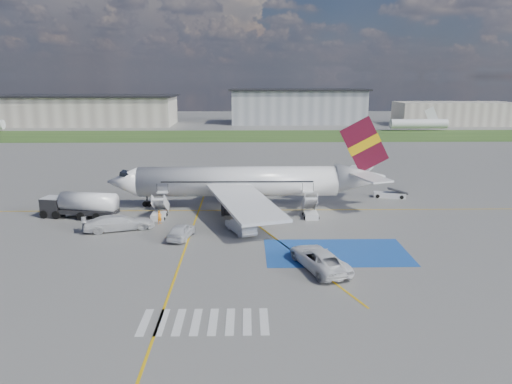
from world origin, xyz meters
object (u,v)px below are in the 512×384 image
at_px(belt_loader, 390,195).
at_px(car_silver_b, 241,225).
at_px(gpu_cart, 73,211).
at_px(van_white_b, 119,220).
at_px(car_silver_a, 181,231).
at_px(van_white_a, 319,255).
at_px(airliner, 249,181).
at_px(fuel_tanker, 80,207).

xyz_separation_m(belt_loader, car_silver_b, (-21.08, -16.04, 0.49)).
xyz_separation_m(gpu_cart, car_silver_b, (20.81, -7.21, 0.18)).
relative_size(belt_loader, van_white_b, 0.84).
relative_size(car_silver_a, van_white_a, 0.78).
distance_m(airliner, car_silver_a, 15.43).
bearing_deg(belt_loader, airliner, -154.77).
bearing_deg(airliner, car_silver_a, -118.61).
relative_size(gpu_cart, car_silver_b, 0.39).
bearing_deg(car_silver_b, car_silver_a, -6.49).
distance_m(car_silver_b, van_white_b, 13.77).
xyz_separation_m(fuel_tanker, van_white_b, (5.94, -5.19, -0.19)).
height_order(airliner, van_white_b, airliner).
bearing_deg(car_silver_a, van_white_b, -12.24).
distance_m(belt_loader, car_silver_a, 32.75).
relative_size(gpu_cart, belt_loader, 0.41).
xyz_separation_m(airliner, car_silver_a, (-7.29, -13.36, -2.56)).
height_order(fuel_tanker, van_white_b, fuel_tanker).
distance_m(gpu_cart, car_silver_b, 22.02).
bearing_deg(car_silver_b, van_white_b, -28.66).
xyz_separation_m(fuel_tanker, gpu_cart, (-1.16, 0.79, -0.67)).
xyz_separation_m(van_white_a, van_white_b, (-20.85, 11.80, -0.04)).
relative_size(fuel_tanker, belt_loader, 1.97).
height_order(gpu_cart, car_silver_a, car_silver_a).
xyz_separation_m(fuel_tanker, car_silver_b, (19.64, -6.42, -0.49)).
relative_size(airliner, gpu_cart, 18.21).
bearing_deg(van_white_b, car_silver_b, -112.90).
bearing_deg(gpu_cart, fuel_tanker, -50.74).
height_order(fuel_tanker, gpu_cart, fuel_tanker).
bearing_deg(van_white_a, belt_loader, -135.28).
bearing_deg(gpu_cart, belt_loader, -4.70).
height_order(gpu_cart, car_silver_b, car_silver_b).
height_order(fuel_tanker, van_white_a, fuel_tanker).
xyz_separation_m(airliner, fuel_tanker, (-20.64, -5.01, -2.05)).
relative_size(fuel_tanker, van_white_a, 1.52).
height_order(car_silver_a, van_white_a, van_white_a).
distance_m(gpu_cart, belt_loader, 42.81).
bearing_deg(airliner, belt_loader, 12.90).
bearing_deg(fuel_tanker, van_white_b, -30.02).
bearing_deg(car_silver_a, van_white_a, 158.14).
height_order(car_silver_a, car_silver_b, car_silver_b).
xyz_separation_m(belt_loader, van_white_a, (-13.94, -26.60, 0.83)).
distance_m(belt_loader, car_silver_b, 26.49).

